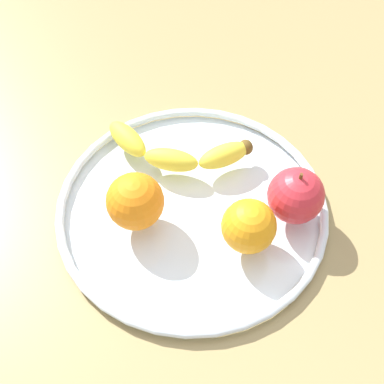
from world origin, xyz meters
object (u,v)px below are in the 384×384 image
(apple, at_px, (296,196))
(orange_center, at_px, (249,226))
(banana, at_px, (177,151))
(orange_back_left, at_px, (135,201))
(fruit_bowl, at_px, (192,209))

(apple, distance_m, orange_center, 0.08)
(banana, bearing_deg, orange_back_left, -104.14)
(fruit_bowl, distance_m, banana, 0.09)
(apple, relative_size, orange_center, 1.18)
(banana, height_order, orange_center, orange_center)
(banana, bearing_deg, apple, -18.18)
(fruit_bowl, relative_size, orange_center, 5.31)
(fruit_bowl, bearing_deg, banana, 96.09)
(fruit_bowl, height_order, orange_back_left, orange_back_left)
(banana, xyz_separation_m, orange_center, (0.07, -0.15, 0.02))
(banana, distance_m, orange_center, 0.17)
(orange_back_left, bearing_deg, apple, -6.20)
(apple, bearing_deg, orange_center, -153.23)
(fruit_bowl, distance_m, orange_center, 0.10)
(banana, xyz_separation_m, apple, (0.14, -0.12, 0.02))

